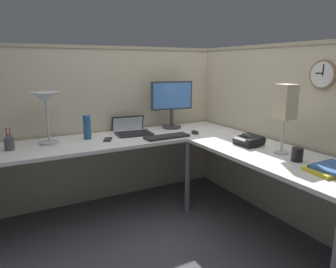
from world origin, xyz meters
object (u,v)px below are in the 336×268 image
book_stack (331,169)px  wall_clock (323,75)px  monitor (172,101)px  office_phone (249,141)px  computer_mouse (195,132)px  keyboard (167,137)px  pen_cup (9,144)px  desk_lamp_paper (285,104)px  desk_lamp_dome (46,102)px  coffee_mug (297,155)px  laptop (131,130)px  cell_phone (108,139)px  thermos_flask (87,127)px

book_stack → wall_clock: (0.33, 0.37, 0.58)m
monitor → office_phone: (0.23, -0.95, -0.26)m
computer_mouse → office_phone: office_phone is taller
keyboard → pen_cup: (-1.31, 0.22, 0.04)m
desk_lamp_paper → keyboard: bearing=122.1°
desk_lamp_dome → computer_mouse: bearing=-11.8°
pen_cup → coffee_mug: size_ratio=1.88×
monitor → keyboard: size_ratio=1.16×
keyboard → desk_lamp_paper: (0.54, -0.87, 0.37)m
laptop → book_stack: bearing=-67.5°
pen_cup → coffee_mug: bearing=-35.6°
keyboard → laptop: bearing=118.0°
coffee_mug → keyboard: bearing=114.7°
cell_phone → thermos_flask: 0.23m
monitor → laptop: bearing=-179.7°
desk_lamp_paper → book_stack: bearing=-96.5°
cell_phone → book_stack: (1.01, -1.50, 0.02)m
book_stack → computer_mouse: bearing=97.1°
monitor → coffee_mug: size_ratio=5.21×
monitor → desk_lamp_dome: (-1.26, -0.08, 0.07)m
monitor → pen_cup: size_ratio=2.78×
computer_mouse → coffee_mug: coffee_mug is taller
desk_lamp_paper → wall_clock: 0.36m
book_stack → monitor: bearing=97.9°
monitor → wall_clock: size_ratio=2.27×
computer_mouse → pen_cup: pen_cup is taller
laptop → coffee_mug: size_ratio=4.25×
laptop → wall_clock: 1.78m
pen_cup → thermos_flask: thermos_flask is taller
monitor → wall_clock: 1.48m
cell_phone → thermos_flask: thermos_flask is taller
monitor → wall_clock: wall_clock is taller
desk_lamp_dome → monitor: bearing=3.6°
cell_phone → coffee_mug: 1.59m
office_phone → desk_lamp_paper: desk_lamp_paper is taller
book_stack → desk_lamp_paper: size_ratio=0.57×
book_stack → wall_clock: bearing=47.9°
monitor → keyboard: (-0.26, -0.38, -0.28)m
thermos_flask → cell_phone: bearing=-40.7°
pen_cup → keyboard: bearing=-9.7°
desk_lamp_paper → coffee_mug: 0.39m
computer_mouse → wall_clock: (0.50, -0.97, 0.58)m
cell_phone → wall_clock: (1.34, -1.13, 0.59)m
book_stack → thermos_flask: bearing=125.5°
book_stack → coffee_mug: (-0.01, 0.26, 0.03)m
thermos_flask → wall_clock: (1.49, -1.26, 0.49)m
book_stack → wall_clock: wall_clock is taller
wall_clock → book_stack: bearing=-132.1°
cell_phone → wall_clock: size_ratio=0.65×
office_phone → desk_lamp_paper: (0.06, -0.30, 0.35)m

